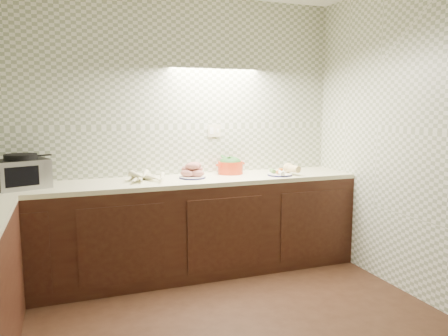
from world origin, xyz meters
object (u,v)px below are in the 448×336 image
object	(u,v)px
sweet_potato_plate	(192,172)
onion_bowl	(190,172)
parsnip_pile	(146,178)
dutch_oven	(230,165)
toaster_oven	(22,172)
veg_plate	(283,171)

from	to	relation	value
sweet_potato_plate	onion_bowl	world-z (taller)	sweet_potato_plate
parsnip_pile	dutch_oven	bearing A→B (deg)	10.84
toaster_oven	parsnip_pile	world-z (taller)	toaster_oven
sweet_potato_plate	onion_bowl	size ratio (longest dim) A/B	1.86
veg_plate	onion_bowl	bearing A→B (deg)	164.68
dutch_oven	veg_plate	distance (m)	0.52
parsnip_pile	sweet_potato_plate	distance (m)	0.45
parsnip_pile	sweet_potato_plate	world-z (taller)	sweet_potato_plate
toaster_oven	onion_bowl	world-z (taller)	toaster_oven
parsnip_pile	veg_plate	world-z (taller)	veg_plate
parsnip_pile	onion_bowl	world-z (taller)	onion_bowl
parsnip_pile	dutch_oven	distance (m)	0.88
onion_bowl	toaster_oven	bearing A→B (deg)	-175.16
toaster_oven	parsnip_pile	size ratio (longest dim) A/B	1.05
toaster_oven	onion_bowl	xyz separation A→B (m)	(1.45, 0.12, -0.09)
sweet_potato_plate	dutch_oven	world-z (taller)	dutch_oven
toaster_oven	dutch_oven	xyz separation A→B (m)	(1.86, 0.13, -0.05)
onion_bowl	sweet_potato_plate	bearing A→B (deg)	-93.92
onion_bowl	dutch_oven	bearing A→B (deg)	1.10
dutch_oven	veg_plate	bearing A→B (deg)	-41.42
parsnip_pile	veg_plate	distance (m)	1.33
parsnip_pile	veg_plate	xyz separation A→B (m)	(1.32, -0.08, 0.01)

